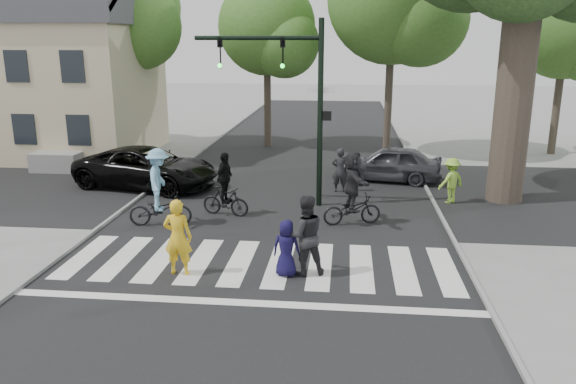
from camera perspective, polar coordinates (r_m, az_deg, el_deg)
name	(u,v)px	position (r m, az deg, el deg)	size (l,w,h in m)	color
ground	(253,280)	(13.08, -3.59, -8.88)	(120.00, 120.00, 0.00)	gray
road_stem	(279,215)	(17.72, -0.93, -2.32)	(10.00, 70.00, 0.01)	black
road_cross	(289,190)	(20.58, 0.07, 0.17)	(70.00, 10.00, 0.01)	black
curb_left	(125,209)	(18.96, -16.27, -1.62)	(0.10, 70.00, 0.10)	gray
curb_right	(442,218)	(17.84, 15.41, -2.61)	(0.10, 70.00, 0.10)	gray
crosswalk	(257,268)	(13.68, -3.14, -7.73)	(10.00, 3.85, 0.01)	silver
traffic_signal	(294,87)	(18.11, 0.61, 10.64)	(4.45, 0.29, 6.00)	black
bg_tree_0	(32,24)	(31.96, -24.53, 15.31)	(5.46, 5.20, 8.97)	brown
bg_tree_1	(125,12)	(29.33, -16.27, 17.16)	(6.09, 5.80, 9.80)	brown
bg_tree_2	(271,31)	(28.65, -1.71, 16.05)	(5.04, 4.80, 8.40)	brown
bg_tree_3	(400,3)	(27.19, 11.32, 18.28)	(6.30, 6.00, 10.20)	brown
bg_tree_4	(572,33)	(29.70, 26.92, 14.17)	(4.83, 4.60, 8.15)	brown
house	(60,74)	(29.14, -22.15, 11.06)	(8.40, 8.10, 8.82)	#C1B48D
pedestrian_woman	(178,237)	(13.28, -11.13, -4.53)	(0.67, 0.44, 1.83)	yellow
pedestrian_child	(286,248)	(13.03, -0.16, -5.73)	(0.66, 0.43, 1.35)	#130E38
pedestrian_adult	(305,235)	(13.02, 1.76, -4.41)	(0.94, 0.73, 1.93)	#232325
cyclist_left	(159,193)	(16.87, -12.94, -0.07)	(1.91, 1.28, 2.32)	black
cyclist_mid	(225,190)	(17.56, -6.40, 0.21)	(1.60, 1.00, 2.01)	black
cyclist_right	(352,192)	(16.65, 6.57, -0.04)	(1.85, 1.71, 2.22)	black
car_suv	(147,168)	(21.54, -14.11, 2.42)	(2.48, 5.38, 1.49)	black
car_grey	(389,163)	(22.23, 10.22, 2.88)	(1.63, 4.06, 1.38)	#37373E
bystander_hivis	(451,181)	(19.63, 16.23, 1.12)	(1.00, 0.57, 1.54)	#93CE3C
bystander_dark	(340,170)	(20.29, 5.28, 2.23)	(0.59, 0.39, 1.62)	#232325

